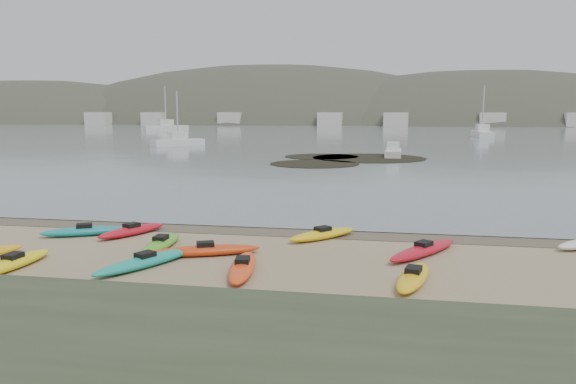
# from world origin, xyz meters

# --- Properties ---
(ground) EXTENTS (600.00, 600.00, 0.00)m
(ground) POSITION_xyz_m (0.00, 0.00, 0.00)
(ground) COLOR tan
(ground) RESTS_ON ground
(wet_sand) EXTENTS (60.00, 60.00, 0.00)m
(wet_sand) POSITION_xyz_m (0.00, -0.30, 0.00)
(wet_sand) COLOR brown
(wet_sand) RESTS_ON ground
(water) EXTENTS (1200.00, 1200.00, 0.00)m
(water) POSITION_xyz_m (0.00, 300.00, 0.01)
(water) COLOR slate
(water) RESTS_ON ground
(kayaks) EXTENTS (21.94, 8.53, 0.34)m
(kayaks) POSITION_xyz_m (-1.34, -4.26, 0.17)
(kayaks) COLOR yellow
(kayaks) RESTS_ON ground
(kelp_mats) EXTENTS (14.06, 16.39, 0.04)m
(kelp_mats) POSITION_xyz_m (-0.43, 32.18, 0.03)
(kelp_mats) COLOR black
(kelp_mats) RESTS_ON water
(moored_boats) EXTENTS (109.14, 91.04, 1.37)m
(moored_boats) POSITION_xyz_m (-3.01, 88.37, 0.60)
(moored_boats) COLOR silver
(moored_boats) RESTS_ON ground
(far_hills) EXTENTS (550.00, 135.00, 80.00)m
(far_hills) POSITION_xyz_m (39.38, 193.97, -15.93)
(far_hills) COLOR #384235
(far_hills) RESTS_ON ground
(far_town) EXTENTS (199.00, 5.00, 4.00)m
(far_town) POSITION_xyz_m (6.00, 145.00, 2.00)
(far_town) COLOR beige
(far_town) RESTS_ON ground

